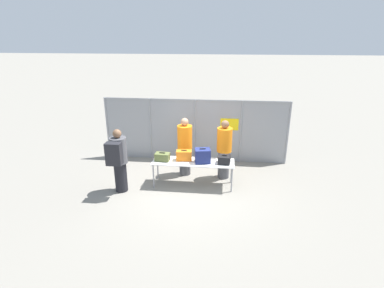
% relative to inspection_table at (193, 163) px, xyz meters
% --- Properties ---
extents(ground_plane, '(120.00, 120.00, 0.00)m').
position_rel_inspection_table_xyz_m(ground_plane, '(-0.14, -0.16, -0.70)').
color(ground_plane, gray).
extents(fence_section, '(6.21, 0.07, 2.13)m').
position_rel_inspection_table_xyz_m(fence_section, '(-0.13, 1.89, 0.42)').
color(fence_section, gray).
rests_on(fence_section, ground_plane).
extents(inspection_table, '(2.32, 0.68, 0.75)m').
position_rel_inspection_table_xyz_m(inspection_table, '(0.00, 0.00, 0.00)').
color(inspection_table, silver).
rests_on(inspection_table, ground_plane).
extents(suitcase_olive, '(0.42, 0.28, 0.24)m').
position_rel_inspection_table_xyz_m(suitcase_olive, '(-0.88, -0.03, 0.16)').
color(suitcase_olive, '#566033').
rests_on(suitcase_olive, inspection_table).
extents(suitcase_orange, '(0.46, 0.28, 0.31)m').
position_rel_inspection_table_xyz_m(suitcase_orange, '(-0.27, 0.08, 0.19)').
color(suitcase_orange, orange).
rests_on(suitcase_orange, inspection_table).
extents(suitcase_navy, '(0.48, 0.40, 0.42)m').
position_rel_inspection_table_xyz_m(suitcase_navy, '(0.27, -0.03, 0.25)').
color(suitcase_navy, navy).
rests_on(suitcase_navy, inspection_table).
extents(suitcase_black, '(0.36, 0.35, 0.24)m').
position_rel_inspection_table_xyz_m(suitcase_black, '(0.87, -0.03, 0.16)').
color(suitcase_black, black).
rests_on(suitcase_black, inspection_table).
extents(traveler_hooded, '(0.45, 0.69, 1.80)m').
position_rel_inspection_table_xyz_m(traveler_hooded, '(-1.96, -0.60, 0.29)').
color(traveler_hooded, black).
rests_on(traveler_hooded, ground_plane).
extents(security_worker_near, '(0.45, 0.45, 1.81)m').
position_rel_inspection_table_xyz_m(security_worker_near, '(-0.33, 0.72, 0.24)').
color(security_worker_near, '#4C4C51').
rests_on(security_worker_near, ground_plane).
extents(security_worker_far, '(0.45, 0.45, 1.81)m').
position_rel_inspection_table_xyz_m(security_worker_far, '(0.86, 0.61, 0.24)').
color(security_worker_far, '#4C4C51').
rests_on(security_worker_far, ground_plane).
extents(utility_trailer, '(3.69, 2.17, 0.70)m').
position_rel_inspection_table_xyz_m(utility_trailer, '(0.36, 4.08, -0.28)').
color(utility_trailer, silver).
rests_on(utility_trailer, ground_plane).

